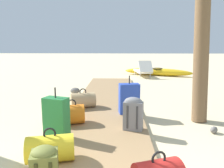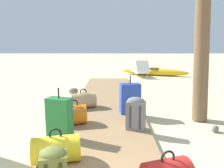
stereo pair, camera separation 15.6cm
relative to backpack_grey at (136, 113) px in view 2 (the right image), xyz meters
The scene contains 12 objects.
ground_plane 0.93m from the backpack_grey, 131.50° to the left, with size 60.00×60.00×0.00m, color beige.
boardwalk 1.65m from the backpack_grey, 110.24° to the left, with size 1.63×8.80×0.08m, color #9E7A51.
backpack_grey is the anchor object (origin of this frame).
duffel_bag_tan 1.77m from the backpack_grey, 128.61° to the left, with size 0.65×0.51×0.46m.
suitcase_green 1.32m from the backpack_grey, 163.77° to the right, with size 0.44×0.33×0.83m.
duffel_bag_orange 1.19m from the backpack_grey, 166.18° to the left, with size 0.53×0.46×0.48m.
duffel_bag_yellow 1.62m from the backpack_grey, 135.22° to the right, with size 0.67×0.48×0.46m.
suitcase_blue 0.96m from the backpack_grey, 91.68° to the left, with size 0.46×0.30×0.83m.
lounge_chair 6.97m from the backpack_grey, 82.51° to the left, with size 0.81×1.60×0.79m.
kayak 7.58m from the backpack_grey, 77.22° to the left, with size 3.31×1.63×0.37m.
rock_right_near 1.50m from the backpack_grey, ahead, with size 0.16×0.12×0.13m, color slate.
rock_left_near 3.63m from the backpack_grey, 117.09° to the left, with size 0.30×0.28×0.19m, color slate.
Camera 2 is at (0.13, -0.98, 1.61)m, focal length 36.59 mm.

